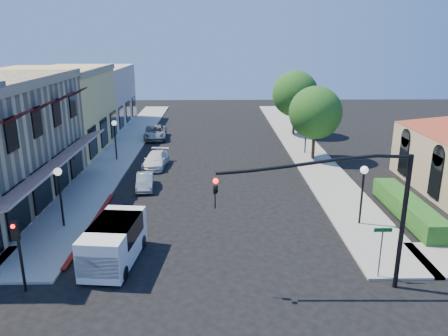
{
  "coord_description": "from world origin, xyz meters",
  "views": [
    {
      "loc": [
        0.21,
        -15.08,
        10.51
      ],
      "look_at": [
        0.72,
        11.0,
        2.6
      ],
      "focal_mm": 35.0,
      "sensor_mm": 36.0,
      "label": 1
    }
  ],
  "objects_px": {
    "lamppost_left_near": "(59,182)",
    "lamppost_left_far": "(115,130)",
    "street_tree_b": "(295,94)",
    "lamppost_right_far": "(306,125)",
    "street_name_sign": "(381,245)",
    "parked_car_b": "(145,181)",
    "street_tree_a": "(315,113)",
    "white_van": "(114,241)",
    "secondary_signal": "(18,243)",
    "signal_mast_arm": "(354,200)",
    "parked_car_c": "(156,160)",
    "lamppost_right_near": "(363,180)",
    "parked_car_a": "(121,230)",
    "parked_car_d": "(155,132)"
  },
  "relations": [
    {
      "from": "street_tree_b",
      "to": "street_tree_a",
      "type": "bearing_deg",
      "value": -90.0
    },
    {
      "from": "secondary_signal",
      "to": "white_van",
      "type": "height_order",
      "value": "secondary_signal"
    },
    {
      "from": "lamppost_right_far",
      "to": "white_van",
      "type": "relative_size",
      "value": 0.75
    },
    {
      "from": "parked_car_a",
      "to": "parked_car_b",
      "type": "bearing_deg",
      "value": 86.28
    },
    {
      "from": "street_tree_a",
      "to": "lamppost_left_near",
      "type": "height_order",
      "value": "street_tree_a"
    },
    {
      "from": "parked_car_c",
      "to": "lamppost_left_far",
      "type": "bearing_deg",
      "value": 155.89
    },
    {
      "from": "white_van",
      "to": "lamppost_right_far",
      "type": "bearing_deg",
      "value": 56.79
    },
    {
      "from": "street_name_sign",
      "to": "parked_car_b",
      "type": "xyz_separation_m",
      "value": [
        -12.38,
        12.42,
        -1.16
      ]
    },
    {
      "from": "street_tree_b",
      "to": "lamppost_right_near",
      "type": "distance_m",
      "value": 24.07
    },
    {
      "from": "parked_car_d",
      "to": "street_name_sign",
      "type": "bearing_deg",
      "value": -68.96
    },
    {
      "from": "lamppost_right_far",
      "to": "parked_car_d",
      "type": "height_order",
      "value": "lamppost_right_far"
    },
    {
      "from": "street_tree_a",
      "to": "street_name_sign",
      "type": "height_order",
      "value": "street_tree_a"
    },
    {
      "from": "signal_mast_arm",
      "to": "parked_car_b",
      "type": "bearing_deg",
      "value": 129.27
    },
    {
      "from": "lamppost_right_far",
      "to": "parked_car_d",
      "type": "xyz_separation_m",
      "value": [
        -14.7,
        6.52,
        -2.05
      ]
    },
    {
      "from": "lamppost_right_near",
      "to": "lamppost_left_near",
      "type": "bearing_deg",
      "value": 180.0
    },
    {
      "from": "white_van",
      "to": "parked_car_d",
      "type": "height_order",
      "value": "white_van"
    },
    {
      "from": "white_van",
      "to": "parked_car_a",
      "type": "distance_m",
      "value": 2.27
    },
    {
      "from": "signal_mast_arm",
      "to": "lamppost_left_near",
      "type": "relative_size",
      "value": 2.24
    },
    {
      "from": "secondary_signal",
      "to": "signal_mast_arm",
      "type": "bearing_deg",
      "value": 0.37
    },
    {
      "from": "street_tree_a",
      "to": "lamppost_left_near",
      "type": "xyz_separation_m",
      "value": [
        -17.3,
        -14.0,
        -1.46
      ]
    },
    {
      "from": "lamppost_left_far",
      "to": "parked_car_a",
      "type": "bearing_deg",
      "value": -76.92
    },
    {
      "from": "street_tree_b",
      "to": "lamppost_left_far",
      "type": "bearing_deg",
      "value": -149.97
    },
    {
      "from": "parked_car_a",
      "to": "lamppost_left_far",
      "type": "bearing_deg",
      "value": 98.85
    },
    {
      "from": "parked_car_b",
      "to": "street_tree_b",
      "type": "bearing_deg",
      "value": 45.79
    },
    {
      "from": "lamppost_right_far",
      "to": "parked_car_a",
      "type": "distance_m",
      "value": 22.41
    },
    {
      "from": "street_tree_a",
      "to": "lamppost_right_far",
      "type": "height_order",
      "value": "street_tree_a"
    },
    {
      "from": "street_name_sign",
      "to": "lamppost_right_near",
      "type": "relative_size",
      "value": 0.7
    },
    {
      "from": "secondary_signal",
      "to": "lamppost_left_far",
      "type": "bearing_deg",
      "value": 91.39
    },
    {
      "from": "street_tree_b",
      "to": "parked_car_b",
      "type": "bearing_deg",
      "value": -128.2
    },
    {
      "from": "parked_car_a",
      "to": "parked_car_b",
      "type": "xyz_separation_m",
      "value": [
        -0.08,
        8.54,
        -0.13
      ]
    },
    {
      "from": "street_tree_b",
      "to": "parked_car_a",
      "type": "xyz_separation_m",
      "value": [
        -13.6,
        -25.92,
        -3.87
      ]
    },
    {
      "from": "secondary_signal",
      "to": "lamppost_left_near",
      "type": "xyz_separation_m",
      "value": [
        -0.5,
        6.59,
        0.42
      ]
    },
    {
      "from": "lamppost_left_far",
      "to": "white_van",
      "type": "xyz_separation_m",
      "value": [
        3.82,
        -18.13,
        -1.56
      ]
    },
    {
      "from": "signal_mast_arm",
      "to": "secondary_signal",
      "type": "height_order",
      "value": "signal_mast_arm"
    },
    {
      "from": "lamppost_left_near",
      "to": "lamppost_left_far",
      "type": "relative_size",
      "value": 1.0
    },
    {
      "from": "white_van",
      "to": "parked_car_c",
      "type": "height_order",
      "value": "white_van"
    },
    {
      "from": "street_tree_b",
      "to": "signal_mast_arm",
      "type": "height_order",
      "value": "street_tree_b"
    },
    {
      "from": "lamppost_left_far",
      "to": "lamppost_right_far",
      "type": "xyz_separation_m",
      "value": [
        17.0,
        2.0,
        0.0
      ]
    },
    {
      "from": "signal_mast_arm",
      "to": "parked_car_a",
      "type": "xyz_separation_m",
      "value": [
        -10.66,
        4.59,
        -3.41
      ]
    },
    {
      "from": "street_tree_b",
      "to": "lamppost_right_far",
      "type": "xyz_separation_m",
      "value": [
        -0.3,
        -8.0,
        -1.81
      ]
    },
    {
      "from": "lamppost_left_near",
      "to": "parked_car_d",
      "type": "height_order",
      "value": "lamppost_left_near"
    },
    {
      "from": "signal_mast_arm",
      "to": "street_name_sign",
      "type": "height_order",
      "value": "signal_mast_arm"
    },
    {
      "from": "parked_car_a",
      "to": "parked_car_c",
      "type": "height_order",
      "value": "parked_car_a"
    },
    {
      "from": "white_van",
      "to": "parked_car_c",
      "type": "bearing_deg",
      "value": 90.44
    },
    {
      "from": "secondary_signal",
      "to": "parked_car_b",
      "type": "height_order",
      "value": "secondary_signal"
    },
    {
      "from": "white_van",
      "to": "parked_car_b",
      "type": "height_order",
      "value": "white_van"
    },
    {
      "from": "lamppost_right_near",
      "to": "parked_car_a",
      "type": "xyz_separation_m",
      "value": [
        -13.3,
        -1.92,
        -2.06
      ]
    },
    {
      "from": "signal_mast_arm",
      "to": "lamppost_left_far",
      "type": "height_order",
      "value": "signal_mast_arm"
    },
    {
      "from": "street_tree_b",
      "to": "parked_car_d",
      "type": "xyz_separation_m",
      "value": [
        -15.0,
        -1.48,
        -3.86
      ]
    },
    {
      "from": "street_tree_b",
      "to": "lamppost_right_far",
      "type": "distance_m",
      "value": 8.21
    }
  ]
}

